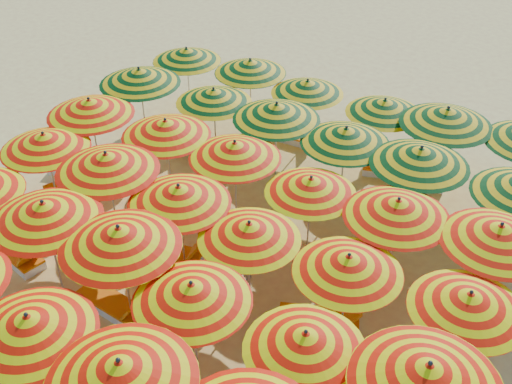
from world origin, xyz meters
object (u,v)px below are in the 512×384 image
umbrella_24 (139,76)px  umbrella_28 (420,156)px  umbrella_18 (90,107)px  umbrella_34 (447,117)px  umbrella_11 (428,375)px  lounger_8 (69,213)px  umbrella_9 (192,292)px  umbrella_21 (311,186)px  umbrella_26 (276,112)px  umbrella_32 (307,87)px  umbrella_17 (469,302)px  lounger_12 (363,274)px  umbrella_19 (166,128)px  umbrella_22 (398,208)px  umbrella_23 (499,234)px  lounger_16 (291,136)px  lounger_6 (113,305)px  umbrella_7 (44,212)px  umbrella_20 (235,150)px  umbrella_8 (119,237)px  lounger_18 (416,178)px  lounger_14 (199,150)px  umbrella_13 (107,162)px  lounger_10 (321,319)px  umbrella_14 (179,195)px  lounger_9 (169,254)px  beachgoer_b (384,252)px  umbrella_27 (346,136)px  lounger_15 (484,247)px  umbrella_3 (120,372)px  lounger_17 (392,170)px  umbrella_30 (187,55)px  umbrella_16 (348,264)px  lounger_13 (163,142)px  lounger_11 (82,169)px  beachgoer_a (243,260)px  umbrella_15 (249,231)px  umbrella_25 (214,96)px  umbrella_31 (250,67)px  lounger_5 (17,254)px  umbrella_33 (385,107)px  umbrella_12 (44,141)px

umbrella_24 → umbrella_28: umbrella_28 is taller
umbrella_18 → umbrella_34: bearing=26.9°
umbrella_11 → lounger_8: size_ratio=1.80×
umbrella_9 → umbrella_21: bearing=86.5°
umbrella_26 → umbrella_32: bearing=93.8°
umbrella_17 → lounger_12: 3.57m
umbrella_21 → umbrella_32: 4.93m
umbrella_19 → umbrella_22: (6.26, -0.20, 0.01)m
umbrella_23 → lounger_16: umbrella_23 is taller
umbrella_32 → lounger_6: bearing=-92.9°
umbrella_7 → umbrella_20: size_ratio=1.13×
umbrella_8 → lounger_12: umbrella_8 is taller
umbrella_21 → lounger_18: bearing=73.0°
umbrella_18 → lounger_14: bearing=52.7°
umbrella_13 → lounger_10: size_ratio=1.57×
lounger_10 → umbrella_23: bearing=13.9°
umbrella_14 → lounger_9: (-0.50, 0.06, -1.99)m
beachgoer_b → lounger_6: bearing=29.6°
lounger_6 → lounger_14: 6.53m
umbrella_13 → umbrella_28: bearing=33.3°
umbrella_27 → lounger_15: bearing=0.1°
umbrella_7 → umbrella_3: bearing=-30.1°
umbrella_9 → umbrella_11: size_ratio=0.90×
lounger_8 → umbrella_14: bearing=-158.3°
umbrella_8 → umbrella_20: bearing=88.9°
lounger_8 → lounger_17: (6.48, 6.19, 0.00)m
umbrella_13 → umbrella_30: 6.66m
umbrella_9 → umbrella_17: bearing=28.9°
umbrella_26 → umbrella_30: 4.83m
umbrella_34 → lounger_17: (-1.24, 0.03, -2.09)m
lounger_12 → lounger_14: bearing=174.1°
umbrella_16 → lounger_13: 9.07m
lounger_10 → lounger_11: same height
umbrella_21 → beachgoer_b: bearing=2.6°
beachgoer_a → umbrella_28: bearing=-137.6°
umbrella_21 → umbrella_16: bearing=-48.1°
lounger_13 → lounger_17: bearing=27.1°
umbrella_15 → lounger_9: umbrella_15 is taller
umbrella_13 → umbrella_18: (-2.29, 1.90, -0.08)m
umbrella_25 → umbrella_32: size_ratio=1.09×
umbrella_31 → umbrella_11: bearing=-45.6°
umbrella_23 → beachgoer_a: bearing=-158.4°
umbrella_27 → umbrella_30: umbrella_27 is taller
umbrella_27 → lounger_5: 8.49m
umbrella_18 → lounger_17: umbrella_18 is taller
umbrella_16 → umbrella_24: bearing=154.1°
umbrella_33 → lounger_18: size_ratio=1.56×
umbrella_9 → umbrella_26: (-1.91, 6.53, 0.09)m
umbrella_12 → umbrella_26: bearing=44.0°
umbrella_9 → umbrella_19: size_ratio=1.13×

